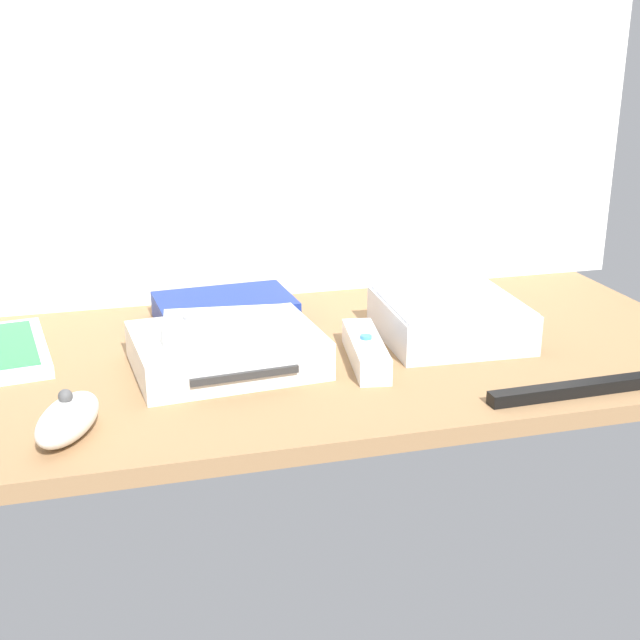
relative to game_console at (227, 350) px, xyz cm
name	(u,v)px	position (x,y,z in cm)	size (l,w,h in cm)	color
ground_plane	(320,358)	(11.90, 2.44, -3.20)	(100.00, 48.00, 2.00)	#936D47
back_wall	(273,72)	(11.90, 27.04, 29.80)	(110.00, 1.20, 64.00)	white
game_console	(227,350)	(0.00, 0.00, 0.00)	(22.30, 17.86, 4.40)	white
mini_computer	(450,319)	(29.00, 2.20, 0.44)	(17.75, 17.75, 5.30)	silver
network_router	(225,309)	(2.37, 16.56, -0.50)	(18.78, 13.26, 3.40)	navy
remote_wand	(366,350)	(16.11, -2.66, -0.69)	(5.83, 15.18, 3.40)	white
remote_nunchuk	(68,419)	(-17.52, -13.87, -0.16)	(8.30, 10.92, 5.10)	white
remote_classic_pad	(228,325)	(0.14, -0.55, 3.21)	(15.20, 9.55, 2.40)	white
sensor_bar	(590,387)	(36.80, -17.60, -1.50)	(24.00, 1.80, 1.40)	black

